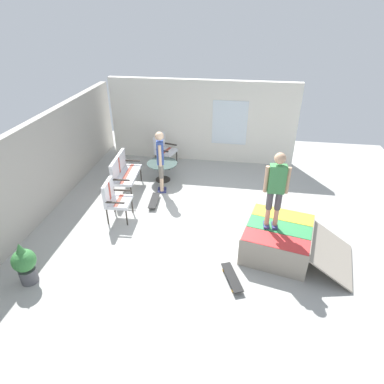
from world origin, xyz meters
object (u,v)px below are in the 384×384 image
(skate_ramp, at_px, (279,239))
(patio_table, at_px, (162,168))
(skateboard_spare, at_px, (232,277))
(potted_plant, at_px, (24,263))
(patio_chair_by_wall, at_px, (114,197))
(skateboard_by_bench, at_px, (154,200))
(patio_chair_near_house, at_px, (163,147))
(person_watching, at_px, (160,157))
(person_skater, at_px, (276,186))
(patio_bench, at_px, (123,170))

(skate_ramp, xyz_separation_m, patio_table, (2.84, 3.19, 0.08))
(skateboard_spare, bearing_deg, potted_plant, 98.91)
(patio_chair_by_wall, bearing_deg, skateboard_spare, -120.02)
(skateboard_by_bench, height_order, potted_plant, potted_plant)
(patio_chair_near_house, xyz_separation_m, person_watching, (-1.71, -0.34, 0.42))
(patio_table, relative_size, skateboard_spare, 1.10)
(patio_table, xyz_separation_m, person_skater, (-2.85, -2.97, 1.20))
(skateboard_by_bench, bearing_deg, patio_bench, 59.64)
(patio_bench, relative_size, person_skater, 0.78)
(patio_chair_near_house, bearing_deg, skateboard_by_bench, -173.19)
(patio_chair_by_wall, distance_m, potted_plant, 2.48)
(patio_bench, distance_m, patio_chair_by_wall, 1.43)
(person_skater, bearing_deg, skateboard_by_bench, 62.28)
(patio_chair_by_wall, distance_m, patio_table, 2.26)
(patio_chair_near_house, relative_size, potted_plant, 1.11)
(person_skater, distance_m, potted_plant, 4.96)
(patio_chair_near_house, distance_m, potted_plant, 5.68)
(patio_chair_near_house, height_order, skateboard_by_bench, patio_chair_near_house)
(skateboard_spare, xyz_separation_m, potted_plant, (-0.60, 3.85, 0.38))
(skate_ramp, height_order, skateboard_by_bench, skate_ramp)
(person_skater, xyz_separation_m, skateboard_by_bench, (1.52, 2.90, -1.52))
(potted_plant, bearing_deg, patio_chair_near_house, -14.00)
(patio_table, distance_m, person_skater, 4.29)
(patio_bench, distance_m, skateboard_by_bench, 1.29)
(patio_table, distance_m, person_watching, 0.91)
(skateboard_spare, distance_m, potted_plant, 3.91)
(skateboard_spare, relative_size, potted_plant, 0.89)
(patio_bench, bearing_deg, skate_ramp, -116.92)
(person_watching, bearing_deg, skate_ramp, -125.56)
(patio_chair_near_house, bearing_deg, skate_ramp, -138.82)
(person_skater, relative_size, potted_plant, 1.79)
(patio_bench, bearing_deg, skateboard_by_bench, -120.36)
(person_watching, bearing_deg, patio_chair_near_house, 11.38)
(patio_bench, height_order, potted_plant, patio_bench)
(patio_chair_by_wall, bearing_deg, patio_chair_near_house, -8.31)
(patio_bench, relative_size, person_watching, 0.73)
(potted_plant, bearing_deg, patio_bench, -9.90)
(patio_bench, xyz_separation_m, person_skater, (-2.12, -3.91, 0.99))
(patio_bench, distance_m, person_watching, 1.15)
(person_watching, bearing_deg, patio_table, 11.04)
(patio_bench, xyz_separation_m, potted_plant, (-3.71, 0.65, -0.15))
(patio_chair_near_house, bearing_deg, person_watching, -168.62)
(patio_bench, xyz_separation_m, person_watching, (0.09, -1.07, 0.42))
(skate_ramp, distance_m, patio_bench, 4.65)
(patio_chair_near_house, xyz_separation_m, potted_plant, (-5.51, 1.37, -0.15))
(potted_plant, bearing_deg, skateboard_by_bench, -28.00)
(skateboard_spare, bearing_deg, skateboard_by_bench, 41.01)
(patio_chair_by_wall, height_order, potted_plant, patio_chair_by_wall)
(patio_bench, distance_m, person_skater, 4.55)
(patio_bench, bearing_deg, person_skater, -118.41)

